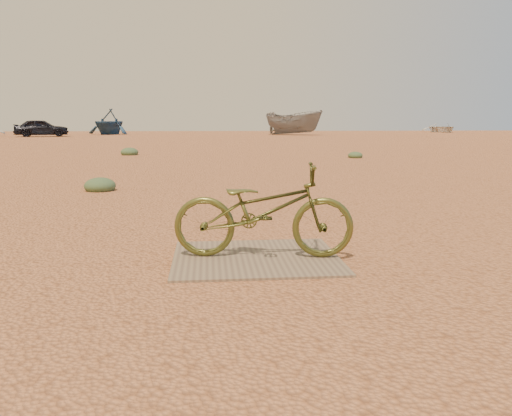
{
  "coord_description": "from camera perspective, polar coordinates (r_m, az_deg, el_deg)",
  "views": [
    {
      "loc": [
        -0.27,
        -5.09,
        1.31
      ],
      "look_at": [
        0.17,
        -0.47,
        0.5
      ],
      "focal_mm": 35.0,
      "sensor_mm": 36.0,
      "label": 1
    }
  ],
  "objects": [
    {
      "name": "kale_b",
      "position": [
        18.27,
        11.27,
        5.65
      ],
      "size": [
        0.52,
        0.52,
        0.29
      ],
      "primitive_type": "ellipsoid",
      "color": "#496843",
      "rests_on": "ground"
    },
    {
      "name": "boat_far_left",
      "position": [
        50.46,
        -16.42,
        9.46
      ],
      "size": [
        5.51,
        5.86,
        2.46
      ],
      "primitive_type": "imported",
      "rotation": [
        0.0,
        0.0,
        -0.39
      ],
      "color": "navy",
      "rests_on": "ground"
    },
    {
      "name": "boat_mid_right",
      "position": [
        47.0,
        4.31,
        9.7
      ],
      "size": [
        5.95,
        5.31,
        2.26
      ],
      "primitive_type": "imported",
      "rotation": [
        0.0,
        0.0,
        0.91
      ],
      "color": "gray",
      "rests_on": "ground"
    },
    {
      "name": "plywood_board",
      "position": [
        4.82,
        0.0,
        -5.69
      ],
      "size": [
        1.58,
        1.34,
        0.02
      ],
      "primitive_type": "cube",
      "color": "#7B6B52",
      "rests_on": "ground"
    },
    {
      "name": "kale_c",
      "position": [
        20.03,
        -14.25,
        5.9
      ],
      "size": [
        0.67,
        0.67,
        0.37
      ],
      "primitive_type": "ellipsoid",
      "color": "#496843",
      "rests_on": "ground"
    },
    {
      "name": "kale_a",
      "position": [
        9.94,
        -17.38,
        1.92
      ],
      "size": [
        0.59,
        0.59,
        0.32
      ],
      "primitive_type": "ellipsoid",
      "color": "#496843",
      "rests_on": "ground"
    },
    {
      "name": "ground",
      "position": [
        5.27,
        -2.37,
        -4.47
      ],
      "size": [
        120.0,
        120.0,
        0.0
      ],
      "primitive_type": "plane",
      "color": "#CA8052",
      "rests_on": "ground"
    },
    {
      "name": "car",
      "position": [
        45.56,
        -23.32,
        8.41
      ],
      "size": [
        4.49,
        2.58,
        1.44
      ],
      "primitive_type": "imported",
      "rotation": [
        0.0,
        0.0,
        1.79
      ],
      "color": "black",
      "rests_on": "ground"
    },
    {
      "name": "bicycle",
      "position": [
        4.73,
        0.85,
        -0.28
      ],
      "size": [
        1.77,
        0.8,
        0.9
      ],
      "primitive_type": "imported",
      "rotation": [
        0.0,
        0.0,
        1.45
      ],
      "color": "#505423",
      "rests_on": "plywood_board"
    },
    {
      "name": "boat_far_right",
      "position": [
        62.04,
        20.48,
        8.6
      ],
      "size": [
        3.97,
        5.24,
        1.02
      ],
      "primitive_type": "imported",
      "rotation": [
        0.0,
        0.0,
        -0.09
      ],
      "color": "silver",
      "rests_on": "ground"
    }
  ]
}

